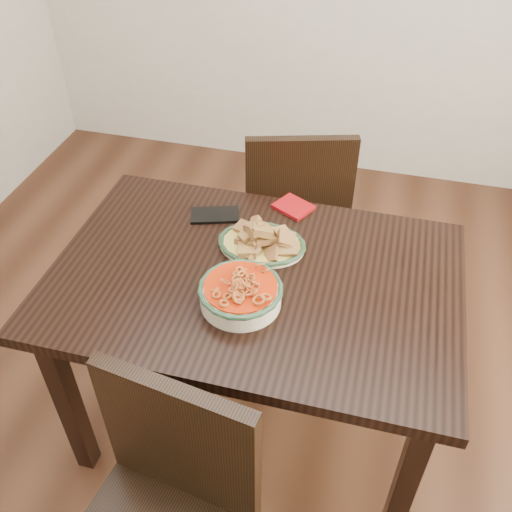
% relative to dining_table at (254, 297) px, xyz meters
% --- Properties ---
extents(floor, '(3.50, 3.50, 0.00)m').
position_rel_dining_table_xyz_m(floor, '(-0.02, 0.14, -0.65)').
color(floor, '#361D11').
rests_on(floor, ground).
extents(dining_table, '(1.24, 0.82, 0.75)m').
position_rel_dining_table_xyz_m(dining_table, '(0.00, 0.00, 0.00)').
color(dining_table, black).
rests_on(dining_table, ground).
extents(chair_far, '(0.52, 0.52, 0.89)m').
position_rel_dining_table_xyz_m(chair_far, '(-0.01, 0.71, -0.16)').
color(chair_far, black).
rests_on(chair_far, ground).
extents(fish_plate, '(0.27, 0.22, 0.11)m').
position_rel_dining_table_xyz_m(fish_plate, '(-0.01, 0.13, 0.14)').
color(fish_plate, beige).
rests_on(fish_plate, dining_table).
extents(noodle_bowl, '(0.24, 0.24, 0.08)m').
position_rel_dining_table_xyz_m(noodle_bowl, '(-0.01, -0.12, 0.14)').
color(noodle_bowl, white).
rests_on(noodle_bowl, dining_table).
extents(smartphone, '(0.18, 0.13, 0.01)m').
position_rel_dining_table_xyz_m(smartphone, '(-0.21, 0.25, 0.10)').
color(smartphone, black).
rests_on(smartphone, dining_table).
extents(napkin, '(0.15, 0.15, 0.01)m').
position_rel_dining_table_xyz_m(napkin, '(0.04, 0.36, 0.10)').
color(napkin, '#980B0E').
rests_on(napkin, dining_table).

